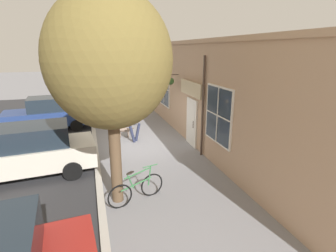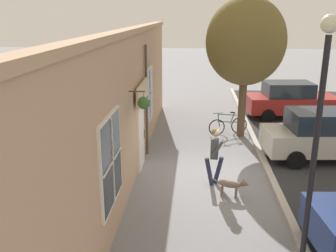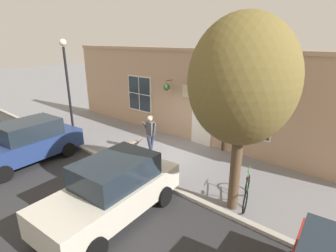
{
  "view_description": "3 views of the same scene",
  "coord_description": "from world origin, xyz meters",
  "px_view_note": "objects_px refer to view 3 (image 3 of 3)",
  "views": [
    {
      "loc": [
        2.07,
        11.0,
        4.15
      ],
      "look_at": [
        -0.75,
        1.7,
        1.29
      ],
      "focal_mm": 28.0,
      "sensor_mm": 36.0,
      "label": 1
    },
    {
      "loc": [
        -0.42,
        -10.89,
        4.96
      ],
      "look_at": [
        -1.25,
        0.34,
        1.55
      ],
      "focal_mm": 40.0,
      "sensor_mm": 36.0,
      "label": 2
    },
    {
      "loc": [
        8.04,
        7.23,
        4.92
      ],
      "look_at": [
        0.07,
        0.43,
        1.44
      ],
      "focal_mm": 28.0,
      "sensor_mm": 36.0,
      "label": 3
    }
  ],
  "objects_px": {
    "pedestrian_walking": "(151,130)",
    "dog_on_leash": "(132,144)",
    "street_lamp": "(67,78)",
    "leaning_bicycle": "(246,192)",
    "parked_car_mid_block": "(113,189)",
    "street_tree_by_curb": "(242,83)",
    "parked_car_nearest_curb": "(27,142)"
  },
  "relations": [
    {
      "from": "pedestrian_walking",
      "to": "dog_on_leash",
      "type": "distance_m",
      "value": 1.15
    },
    {
      "from": "street_tree_by_curb",
      "to": "street_lamp",
      "type": "relative_size",
      "value": 1.14
    },
    {
      "from": "street_tree_by_curb",
      "to": "leaning_bicycle",
      "type": "bearing_deg",
      "value": 155.8
    },
    {
      "from": "parked_car_mid_block",
      "to": "parked_car_nearest_curb",
      "type": "bearing_deg",
      "value": -89.59
    },
    {
      "from": "leaning_bicycle",
      "to": "parked_car_nearest_curb",
      "type": "xyz_separation_m",
      "value": [
        3.17,
        -8.18,
        0.5
      ]
    },
    {
      "from": "street_tree_by_curb",
      "to": "street_lamp",
      "type": "height_order",
      "value": "street_tree_by_curb"
    },
    {
      "from": "pedestrian_walking",
      "to": "dog_on_leash",
      "type": "height_order",
      "value": "pedestrian_walking"
    },
    {
      "from": "pedestrian_walking",
      "to": "street_lamp",
      "type": "relative_size",
      "value": 0.36
    },
    {
      "from": "dog_on_leash",
      "to": "parked_car_nearest_curb",
      "type": "xyz_separation_m",
      "value": [
        3.53,
        -2.44,
        0.51
      ]
    },
    {
      "from": "parked_car_mid_block",
      "to": "pedestrian_walking",
      "type": "bearing_deg",
      "value": -149.46
    },
    {
      "from": "leaning_bicycle",
      "to": "street_lamp",
      "type": "bearing_deg",
      "value": -84.66
    },
    {
      "from": "dog_on_leash",
      "to": "leaning_bicycle",
      "type": "bearing_deg",
      "value": 86.44
    },
    {
      "from": "pedestrian_walking",
      "to": "street_tree_by_curb",
      "type": "height_order",
      "value": "street_tree_by_curb"
    },
    {
      "from": "leaning_bicycle",
      "to": "parked_car_nearest_curb",
      "type": "relative_size",
      "value": 0.38
    },
    {
      "from": "pedestrian_walking",
      "to": "leaning_bicycle",
      "type": "relative_size",
      "value": 1.06
    },
    {
      "from": "pedestrian_walking",
      "to": "parked_car_mid_block",
      "type": "bearing_deg",
      "value": 30.54
    },
    {
      "from": "leaning_bicycle",
      "to": "pedestrian_walking",
      "type": "bearing_deg",
      "value": -99.31
    },
    {
      "from": "street_tree_by_curb",
      "to": "leaning_bicycle",
      "type": "height_order",
      "value": "street_tree_by_curb"
    },
    {
      "from": "street_tree_by_curb",
      "to": "parked_car_mid_block",
      "type": "xyz_separation_m",
      "value": [
        2.62,
        -2.4,
        -2.93
      ]
    },
    {
      "from": "leaning_bicycle",
      "to": "parked_car_mid_block",
      "type": "height_order",
      "value": "parked_car_mid_block"
    },
    {
      "from": "leaning_bicycle",
      "to": "street_lamp",
      "type": "xyz_separation_m",
      "value": [
        0.81,
        -8.68,
        2.84
      ]
    },
    {
      "from": "parked_car_nearest_curb",
      "to": "street_tree_by_curb",
      "type": "bearing_deg",
      "value": 108.47
    },
    {
      "from": "parked_car_nearest_curb",
      "to": "leaning_bicycle",
      "type": "bearing_deg",
      "value": 111.2
    },
    {
      "from": "parked_car_nearest_curb",
      "to": "parked_car_mid_block",
      "type": "height_order",
      "value": "same"
    },
    {
      "from": "street_tree_by_curb",
      "to": "street_lamp",
      "type": "distance_m",
      "value": 8.47
    },
    {
      "from": "street_lamp",
      "to": "dog_on_leash",
      "type": "bearing_deg",
      "value": 111.7
    },
    {
      "from": "leaning_bicycle",
      "to": "parked_car_mid_block",
      "type": "relative_size",
      "value": 0.38
    },
    {
      "from": "leaning_bicycle",
      "to": "parked_car_nearest_curb",
      "type": "bearing_deg",
      "value": -68.8
    },
    {
      "from": "dog_on_leash",
      "to": "street_tree_by_curb",
      "type": "xyz_separation_m",
      "value": [
        0.88,
        5.51,
        3.44
      ]
    },
    {
      "from": "dog_on_leash",
      "to": "leaning_bicycle",
      "type": "height_order",
      "value": "leaning_bicycle"
    },
    {
      "from": "dog_on_leash",
      "to": "street_lamp",
      "type": "xyz_separation_m",
      "value": [
        1.17,
        -2.94,
        2.85
      ]
    },
    {
      "from": "dog_on_leash",
      "to": "pedestrian_walking",
      "type": "bearing_deg",
      "value": 120.12
    }
  ]
}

